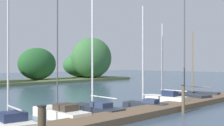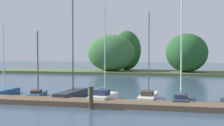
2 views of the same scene
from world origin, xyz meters
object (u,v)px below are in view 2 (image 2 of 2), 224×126
Objects in this scene: sailboat_1 at (38,93)px; mooring_piling_1 at (91,98)px; sailboat_3 at (104,96)px; sailboat_0 at (3,92)px; sailboat_2 at (73,93)px; sailboat_5 at (181,97)px; sailboat_4 at (148,96)px.

sailboat_1 reaches higher than mooring_piling_1.
sailboat_3 is 5.09× the size of mooring_piling_1.
mooring_piling_1 is at bearing -175.38° from sailboat_3.
mooring_piling_1 is (8.49, -3.64, 0.38)m from sailboat_0.
sailboat_5 is at bearing -82.86° from sailboat_2.
sailboat_0 is 9.25m from mooring_piling_1.
sailboat_2 reaches higher than sailboat_5.
sailboat_2 is at bearing 91.73° from sailboat_5.
mooring_piling_1 is (-0.19, -2.78, 0.32)m from sailboat_3.
sailboat_5 is (10.97, 0.06, 0.05)m from sailboat_1.
sailboat_4 is (5.85, -0.03, -0.08)m from sailboat_2.
sailboat_3 is 5.47m from sailboat_5.
sailboat_3 is at bearing 86.03° from mooring_piling_1.
sailboat_4 is (3.11, 0.88, -0.06)m from sailboat_3.
sailboat_3 is 3.24m from sailboat_4.
sailboat_1 is at bearing 91.45° from sailboat_3.
sailboat_5 is (14.10, -0.11, 0.05)m from sailboat_0.
sailboat_3 is at bearing -109.63° from sailboat_1.
sailboat_0 is 0.82× the size of sailboat_3.
sailboat_0 is at bearing 74.50° from sailboat_1.
sailboat_4 is (11.80, 0.02, 0.00)m from sailboat_0.
sailboat_2 is 1.25× the size of sailboat_4.
sailboat_0 is 8.73m from sailboat_3.
sailboat_2 is at bearing -86.33° from sailboat_0.
sailboat_1 is at bearing -89.85° from sailboat_0.
sailboat_4 is at bearing 47.92° from mooring_piling_1.
sailboat_3 reaches higher than sailboat_0.
sailboat_0 is at bearing 92.42° from sailboat_5.
sailboat_0 is 0.72× the size of sailboat_2.
sailboat_3 is at bearing -92.50° from sailboat_0.
sailboat_3 reaches higher than sailboat_4.
sailboat_2 is 2.89m from sailboat_3.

